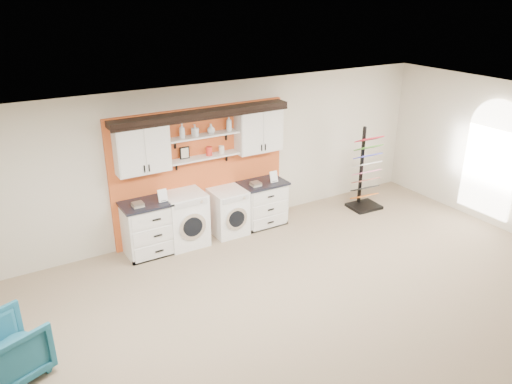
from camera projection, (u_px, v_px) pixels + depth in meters
floor at (334, 348)px, 6.49m from camera, size 10.00×10.00×0.00m
ceiling at (349, 142)px, 5.42m from camera, size 10.00×10.00×0.00m
wall_back at (200, 161)px, 9.13m from camera, size 10.00×0.00×10.00m
accent_panel at (201, 172)px, 9.18m from camera, size 3.40×0.07×2.40m
upper_cabinet_left at (142, 148)px, 8.25m from camera, size 0.90×0.35×0.84m
upper_cabinet_right at (258, 130)px, 9.32m from camera, size 0.90×0.35×0.84m
shelf_lower at (204, 157)px, 8.92m from camera, size 1.32×0.28×0.03m
shelf_upper at (203, 136)px, 8.77m from camera, size 1.32×0.28×0.03m
crown_molding at (202, 113)px, 8.63m from camera, size 3.30×0.41×0.13m
window_arched at (492, 155)px, 9.49m from camera, size 0.06×1.10×2.25m
picture_frame at (185, 153)px, 8.75m from camera, size 0.18×0.02×0.22m
canister_red at (209, 151)px, 8.94m from camera, size 0.11×0.11×0.16m
canister_cream at (222, 150)px, 9.06m from camera, size 0.10×0.10×0.14m
base_cabinet_left at (152, 227)px, 8.66m from camera, size 0.99×0.66×0.97m
base_cabinet_right at (262, 203)px, 9.75m from camera, size 0.90×0.66×0.88m
washer at (185, 219)px, 8.95m from camera, size 0.71×0.71×0.99m
dryer at (228, 211)px, 9.39m from camera, size 0.62×0.71×0.87m
sample_rack at (365, 183)px, 10.43m from camera, size 0.66×0.56×1.73m
armchair at (7, 350)px, 5.91m from camera, size 1.05×1.03×0.74m
soap_bottle_a at (182, 131)px, 8.53m from camera, size 0.13×0.13×0.26m
soap_bottle_b at (195, 130)px, 8.65m from camera, size 0.13×0.13×0.21m
soap_bottle_c at (211, 129)px, 8.81m from camera, size 0.17×0.17×0.18m
soap_bottle_d at (229, 123)px, 8.96m from camera, size 0.15×0.15×0.28m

